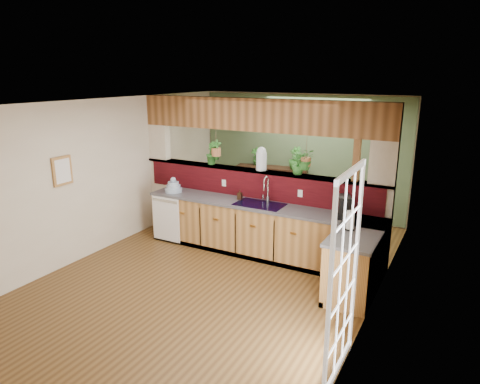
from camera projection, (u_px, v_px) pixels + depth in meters
The scene contains 28 objects.
ground at pixel (217, 274), 6.62m from camera, with size 4.60×7.00×0.01m, color #56391A.
ceiling at pixel (214, 103), 5.92m from camera, with size 4.60×7.00×0.01m, color brown.
wall_back at pixel (300, 155), 9.24m from camera, with size 4.60×0.02×2.60m, color beige.
wall_left at pixel (101, 176), 7.33m from camera, with size 0.02×7.00×2.60m, color beige.
wall_right at pixel (376, 217), 5.22m from camera, with size 0.02×7.00×2.60m, color beige.
pass_through_partition at pixel (258, 181), 7.43m from camera, with size 4.60×0.21×2.60m.
pass_through_ledge at pixel (256, 171), 7.40m from camera, with size 4.60×0.21×0.04m, color brown.
header_beam at pixel (257, 115), 7.14m from camera, with size 4.60×0.15×0.55m, color brown.
sage_backwall at pixel (300, 155), 9.22m from camera, with size 4.55×0.02×2.55m, color #516948.
countertop at pixel (289, 238), 6.85m from camera, with size 4.14×1.52×0.90m.
dishwasher at pixel (166, 219), 7.74m from camera, with size 0.58×0.03×0.82m.
navy_sink at pixel (260, 209), 7.11m from camera, with size 0.82×0.50×0.18m.
french_door at pixel (344, 279), 4.20m from camera, with size 0.06×1.02×2.16m, color white.
framed_print at pixel (62, 171), 6.57m from camera, with size 0.04×0.35×0.45m.
faucet at pixel (267, 188), 7.13m from camera, with size 0.20×0.20×0.46m.
dish_stack at pixel (173, 187), 7.82m from camera, with size 0.32×0.32×0.28m.
soap_dispenser at pixel (240, 195), 7.35m from camera, with size 0.08×0.08×0.17m, color #362113.
coffee_maker at pixel (344, 208), 6.40m from camera, with size 0.18×0.30×0.34m.
paper_towel at pixel (350, 221), 5.90m from camera, with size 0.13×0.13×0.29m.
glass_jar at pixel (261, 159), 7.30m from camera, with size 0.18×0.18×0.40m.
ledge_plant_left at pixel (213, 153), 7.74m from camera, with size 0.23×0.19×0.43m, color #265F21.
ledge_plant_right at pixel (298, 164), 7.00m from camera, with size 0.20×0.20×0.36m, color #265F21.
hanging_plant_a at pixel (216, 144), 7.66m from camera, with size 0.23×0.19×0.49m.
hanging_plant_b at pixel (306, 150), 6.87m from camera, with size 0.37×0.34×0.50m.
shelving_console at pixel (271, 190), 9.50m from camera, with size 1.57×0.42×1.05m, color black.
shelf_plant_a at pixel (255, 156), 9.49m from camera, with size 0.21×0.14×0.40m, color #265F21.
shelf_plant_b at pixel (295, 158), 9.04m from camera, with size 0.27×0.27×0.49m, color #265F21.
floor_plant at pixel (300, 215), 8.10m from camera, with size 0.74×0.65×0.83m, color #265F21.
Camera 1 is at (3.19, -5.14, 2.99)m, focal length 32.00 mm.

